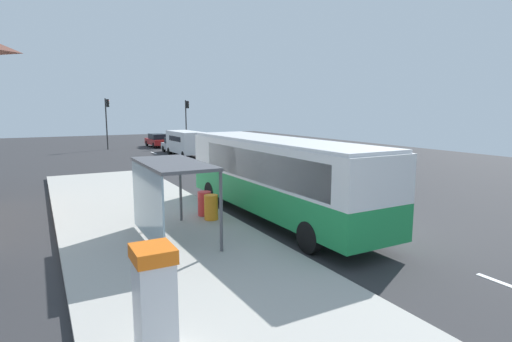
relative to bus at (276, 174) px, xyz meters
name	(u,v)px	position (x,y,z in m)	size (l,w,h in m)	color
ground_plane	(207,175)	(1.71, 11.73, -1.86)	(56.00, 92.00, 0.04)	#2D2D30
sidewalk_platform	(161,237)	(-4.69, -0.27, -1.75)	(6.20, 30.00, 0.18)	#ADAAA3
lane_stripe_seg_1	(372,234)	(1.96, -3.27, -1.84)	(0.16, 2.20, 0.01)	silver
lane_stripe_seg_2	(293,205)	(1.96, 1.73, -1.84)	(0.16, 2.20, 0.01)	silver
lane_stripe_seg_3	(244,187)	(1.96, 6.73, -1.84)	(0.16, 2.20, 0.01)	silver
lane_stripe_seg_4	(211,174)	(1.96, 11.73, -1.84)	(0.16, 2.20, 0.01)	silver
lane_stripe_seg_5	(187,165)	(1.96, 16.73, -1.84)	(0.16, 2.20, 0.01)	silver
lane_stripe_seg_6	(168,158)	(1.96, 21.73, -1.84)	(0.16, 2.20, 0.01)	silver
lane_stripe_seg_7	(154,153)	(1.96, 26.73, -1.84)	(0.16, 2.20, 0.01)	silver
bus	(276,174)	(0.00, 0.00, 0.00)	(2.68, 11.05, 3.21)	#1E8C47
white_van	(185,142)	(3.91, 22.76, -0.50)	(2.14, 5.25, 2.30)	white
sedan_near	(157,140)	(4.01, 33.03, -1.05)	(1.92, 4.44, 1.52)	#A51919
sedan_far	(176,145)	(4.01, 25.97, -1.05)	(1.92, 4.44, 1.52)	#B7B7BC
ticket_machine	(155,301)	(-6.58, -6.98, -0.67)	(0.66, 0.76, 1.94)	silver
recycling_bin_orange	(211,207)	(-2.49, 0.64, -1.19)	(0.52, 0.52, 0.95)	orange
recycling_bin_red	(204,203)	(-2.49, 1.34, -1.19)	(0.52, 0.52, 0.95)	red
traffic_light_near_side	(187,116)	(7.21, 31.91, 1.67)	(0.49, 0.28, 5.32)	#2D2D2D
traffic_light_far_side	(107,116)	(-1.39, 32.71, 1.75)	(0.49, 0.28, 5.44)	#2D2D2D
bus_shelter	(163,181)	(-4.70, -0.86, 0.25)	(1.80, 4.00, 2.50)	#4C4C51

